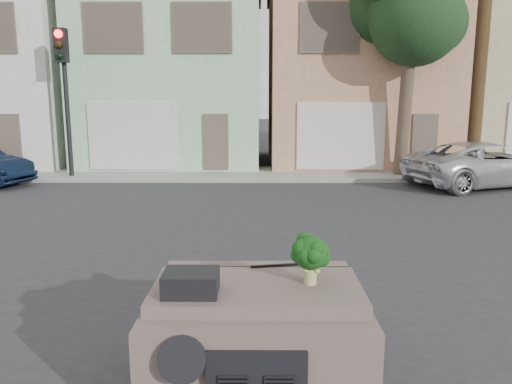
{
  "coord_description": "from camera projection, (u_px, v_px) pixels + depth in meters",
  "views": [
    {
      "loc": [
        0.02,
        -7.5,
        2.82
      ],
      "look_at": [
        -0.03,
        0.5,
        1.3
      ],
      "focal_mm": 35.0,
      "sensor_mm": 36.0,
      "label": 1
    }
  ],
  "objects": [
    {
      "name": "ground_plane",
      "position": [
        258.0,
        278.0,
        7.89
      ],
      "size": [
        120.0,
        120.0,
        0.0
      ],
      "primitive_type": "plane",
      "color": "#303033",
      "rests_on": "ground"
    },
    {
      "name": "sidewalk",
      "position": [
        259.0,
        174.0,
        18.19
      ],
      "size": [
        40.0,
        3.0,
        0.15
      ],
      "primitive_type": "cube",
      "color": "gray",
      "rests_on": "ground"
    },
    {
      "name": "townhouse_white",
      "position": [
        4.0,
        75.0,
        21.5
      ],
      "size": [
        7.2,
        8.2,
        7.55
      ],
      "primitive_type": "cube",
      "color": "silver",
      "rests_on": "ground"
    },
    {
      "name": "townhouse_mint",
      "position": [
        178.0,
        75.0,
        21.46
      ],
      "size": [
        7.2,
        8.2,
        7.55
      ],
      "primitive_type": "cube",
      "color": "#A5D0A6",
      "rests_on": "ground"
    },
    {
      "name": "townhouse_tan",
      "position": [
        352.0,
        75.0,
        21.41
      ],
      "size": [
        7.2,
        8.2,
        7.55
      ],
      "primitive_type": "cube",
      "color": "tan",
      "rests_on": "ground"
    },
    {
      "name": "silver_pickup",
      "position": [
        482.0,
        186.0,
        16.09
      ],
      "size": [
        5.65,
        3.95,
        1.43
      ],
      "primitive_type": "imported",
      "rotation": [
        0.0,
        0.0,
        1.91
      ],
      "color": "silver",
      "rests_on": "ground"
    },
    {
      "name": "traffic_signal",
      "position": [
        66.0,
        106.0,
        16.79
      ],
      "size": [
        0.4,
        0.4,
        5.1
      ],
      "primitive_type": "cube",
      "color": "black",
      "rests_on": "ground"
    },
    {
      "name": "tree_near",
      "position": [
        408.0,
        54.0,
        16.7
      ],
      "size": [
        4.4,
        4.0,
        8.5
      ],
      "primitive_type": "cube",
      "color": "#1A3519",
      "rests_on": "ground"
    },
    {
      "name": "car_dashboard",
      "position": [
        257.0,
        334.0,
        4.84
      ],
      "size": [
        2.0,
        1.8,
        1.12
      ],
      "primitive_type": "cube",
      "color": "#65554D",
      "rests_on": "ground"
    },
    {
      "name": "instrument_hump",
      "position": [
        191.0,
        282.0,
        4.38
      ],
      "size": [
        0.48,
        0.38,
        0.2
      ],
      "primitive_type": "cube",
      "color": "black",
      "rests_on": "car_dashboard"
    },
    {
      "name": "wiper_arm",
      "position": [
        285.0,
        265.0,
        5.11
      ],
      "size": [
        0.69,
        0.15,
        0.02
      ],
      "primitive_type": "cube",
      "rotation": [
        0.0,
        0.0,
        0.17
      ],
      "color": "black",
      "rests_on": "car_dashboard"
    },
    {
      "name": "broccoli",
      "position": [
        311.0,
        259.0,
        4.58
      ],
      "size": [
        0.46,
        0.46,
        0.47
      ],
      "primitive_type": "cube",
      "rotation": [
        0.0,
        0.0,
        3.37
      ],
      "color": "#0E350E",
      "rests_on": "car_dashboard"
    }
  ]
}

